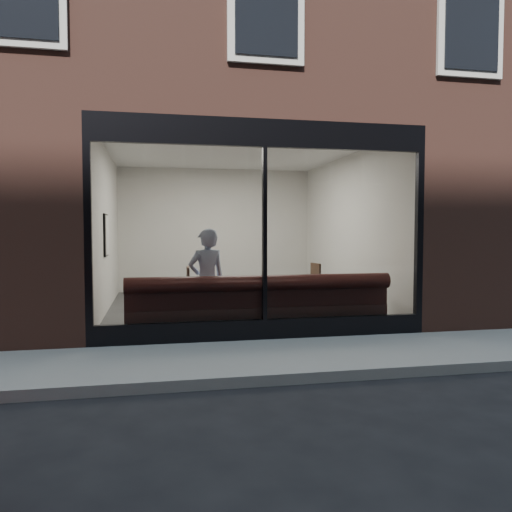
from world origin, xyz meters
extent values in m
plane|color=black|center=(0.00, 0.00, 0.00)|extent=(120.00, 120.00, 0.00)
cube|color=gray|center=(0.00, 1.00, 0.01)|extent=(40.00, 2.00, 0.01)
cube|color=gray|center=(0.00, -0.05, 0.06)|extent=(40.00, 0.10, 0.12)
cube|color=brown|center=(-3.75, 8.00, 1.60)|extent=(2.50, 12.00, 3.20)
cube|color=brown|center=(3.75, 8.00, 1.60)|extent=(2.50, 12.00, 3.20)
cube|color=brown|center=(0.00, 11.00, 1.60)|extent=(5.00, 6.00, 3.20)
plane|color=#2D2D30|center=(0.00, 5.00, 0.02)|extent=(6.00, 6.00, 0.00)
plane|color=white|center=(0.00, 5.00, 3.19)|extent=(6.00, 6.00, 0.00)
plane|color=silver|center=(0.00, 7.99, 1.60)|extent=(5.00, 0.00, 5.00)
plane|color=silver|center=(-2.49, 5.00, 1.60)|extent=(0.00, 6.00, 6.00)
plane|color=silver|center=(2.49, 5.00, 1.60)|extent=(0.00, 6.00, 6.00)
cube|color=black|center=(0.00, 2.05, 0.15)|extent=(5.00, 0.10, 0.30)
cube|color=black|center=(0.00, 2.05, 3.00)|extent=(5.00, 0.10, 0.40)
cube|color=black|center=(0.00, 2.05, 1.55)|extent=(0.06, 0.10, 2.50)
plane|color=white|center=(0.00, 2.02, 1.55)|extent=(4.80, 0.00, 4.80)
cube|color=#341713|center=(0.00, 2.45, 0.23)|extent=(4.00, 0.55, 0.45)
imported|color=#AFBFE3|center=(-0.78, 2.69, 0.82)|extent=(0.67, 0.53, 1.63)
cube|color=black|center=(-1.61, 3.34, 0.74)|extent=(0.78, 0.78, 0.04)
cube|color=black|center=(1.72, 3.03, 0.74)|extent=(0.73, 0.73, 0.04)
cube|color=black|center=(-1.18, 3.93, 0.24)|extent=(0.47, 0.47, 0.04)
cube|color=black|center=(1.36, 4.35, 0.24)|extent=(0.43, 0.43, 0.04)
cube|color=white|center=(-2.45, 4.72, 1.51)|extent=(0.02, 0.55, 0.74)
camera|label=1|loc=(-1.55, -5.02, 1.62)|focal=35.00mm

